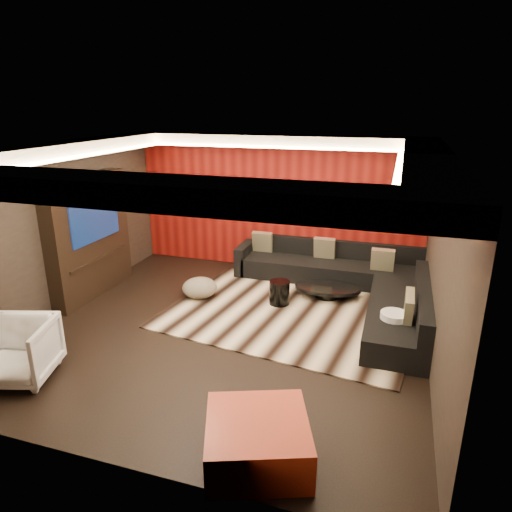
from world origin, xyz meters
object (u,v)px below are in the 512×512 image
(coffee_table, at_px, (328,291))
(drum_stool, at_px, (279,292))
(white_side_table, at_px, (393,328))
(armchair, at_px, (17,351))
(orange_ottoman, at_px, (257,440))
(sectional_sofa, at_px, (352,283))

(coffee_table, bearing_deg, drum_stool, -143.72)
(coffee_table, height_order, white_side_table, white_side_table)
(armchair, bearing_deg, orange_ottoman, -23.69)
(coffee_table, bearing_deg, armchair, -131.83)
(coffee_table, relative_size, orange_ottoman, 1.20)
(coffee_table, distance_m, armchair, 5.05)
(coffee_table, xyz_separation_m, armchair, (-3.36, -3.76, 0.27))
(coffee_table, distance_m, white_side_table, 1.81)
(drum_stool, height_order, armchair, armchair)
(orange_ottoman, bearing_deg, armchair, 172.75)
(sectional_sofa, bearing_deg, coffee_table, -157.09)
(white_side_table, bearing_deg, drum_stool, 157.16)
(orange_ottoman, relative_size, armchair, 1.16)
(drum_stool, distance_m, white_side_table, 2.10)
(armchair, distance_m, sectional_sofa, 5.45)
(orange_ottoman, distance_m, sectional_sofa, 4.38)
(coffee_table, bearing_deg, white_side_table, -49.43)
(drum_stool, distance_m, orange_ottoman, 3.70)
(orange_ottoman, height_order, armchair, armchair)
(drum_stool, distance_m, sectional_sofa, 1.38)
(coffee_table, height_order, orange_ottoman, orange_ottoman)
(drum_stool, distance_m, armchair, 4.13)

